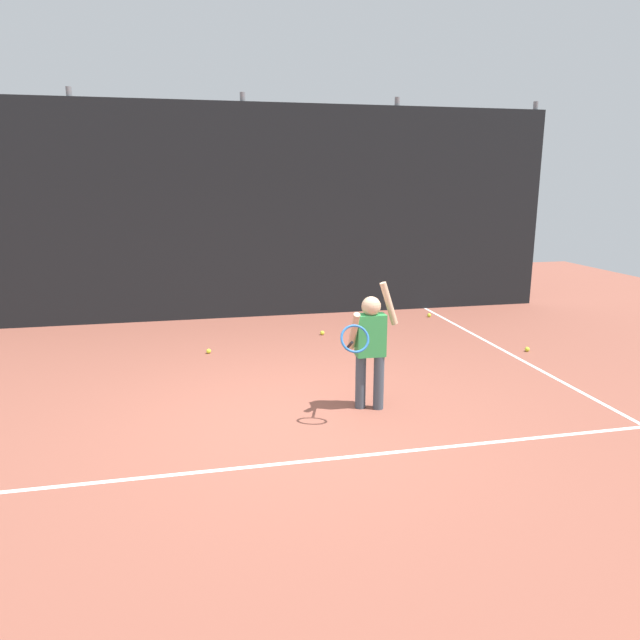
{
  "coord_description": "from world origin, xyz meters",
  "views": [
    {
      "loc": [
        -0.93,
        -5.48,
        2.34
      ],
      "look_at": [
        0.41,
        0.64,
        0.85
      ],
      "focal_mm": 32.68,
      "sensor_mm": 36.0,
      "label": 1
    }
  ],
  "objects_px": {
    "tennis_ball_1": "(527,349)",
    "tennis_ball_3": "(209,351)",
    "tennis_ball_0": "(429,315)",
    "tennis_player": "(370,343)",
    "tennis_ball_2": "(322,333)"
  },
  "relations": [
    {
      "from": "tennis_ball_1",
      "to": "tennis_ball_2",
      "type": "height_order",
      "value": "same"
    },
    {
      "from": "tennis_ball_1",
      "to": "tennis_ball_3",
      "type": "height_order",
      "value": "same"
    },
    {
      "from": "tennis_ball_0",
      "to": "tennis_ball_1",
      "type": "relative_size",
      "value": 1.0
    },
    {
      "from": "tennis_ball_0",
      "to": "tennis_ball_3",
      "type": "bearing_deg",
      "value": -159.62
    },
    {
      "from": "tennis_player",
      "to": "tennis_ball_3",
      "type": "distance_m",
      "value": 2.98
    },
    {
      "from": "tennis_ball_1",
      "to": "tennis_ball_3",
      "type": "relative_size",
      "value": 1.0
    },
    {
      "from": "tennis_ball_3",
      "to": "tennis_ball_0",
      "type": "bearing_deg",
      "value": 20.38
    },
    {
      "from": "tennis_ball_0",
      "to": "tennis_ball_3",
      "type": "relative_size",
      "value": 1.0
    },
    {
      "from": "tennis_ball_1",
      "to": "tennis_ball_2",
      "type": "xyz_separation_m",
      "value": [
        -2.63,
        1.51,
        0.0
      ]
    },
    {
      "from": "tennis_player",
      "to": "tennis_ball_2",
      "type": "xyz_separation_m",
      "value": [
        0.18,
        3.07,
        -0.69
      ]
    },
    {
      "from": "tennis_ball_1",
      "to": "tennis_ball_3",
      "type": "bearing_deg",
      "value": 168.86
    },
    {
      "from": "tennis_player",
      "to": "tennis_ball_1",
      "type": "distance_m",
      "value": 3.29
    },
    {
      "from": "tennis_ball_0",
      "to": "tennis_ball_2",
      "type": "height_order",
      "value": "same"
    },
    {
      "from": "tennis_player",
      "to": "tennis_ball_3",
      "type": "height_order",
      "value": "tennis_player"
    },
    {
      "from": "tennis_ball_0",
      "to": "tennis_ball_1",
      "type": "height_order",
      "value": "same"
    }
  ]
}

